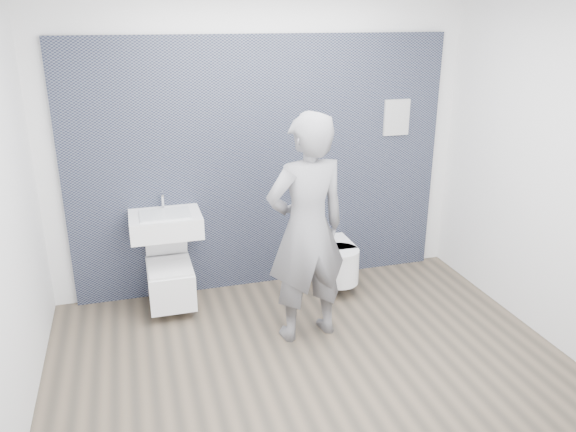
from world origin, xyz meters
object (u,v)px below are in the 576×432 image
object	(u,v)px
washbasin	(166,223)
toilet_rounded	(335,261)
visitor	(307,230)
toilet_square	(170,280)

from	to	relation	value
washbasin	toilet_rounded	size ratio (longest dim) A/B	0.98
washbasin	visitor	distance (m)	1.33
washbasin	toilet_square	distance (m)	0.54
washbasin	visitor	size ratio (longest dim) A/B	0.33
toilet_square	visitor	distance (m)	1.46
washbasin	toilet_rounded	xyz separation A→B (m)	(1.58, -0.09, -0.52)
toilet_square	visitor	bearing A→B (deg)	-35.99
toilet_square	toilet_rounded	xyz separation A→B (m)	(1.58, -0.04, 0.01)
toilet_rounded	washbasin	bearing A→B (deg)	176.85
toilet_rounded	visitor	size ratio (longest dim) A/B	0.34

